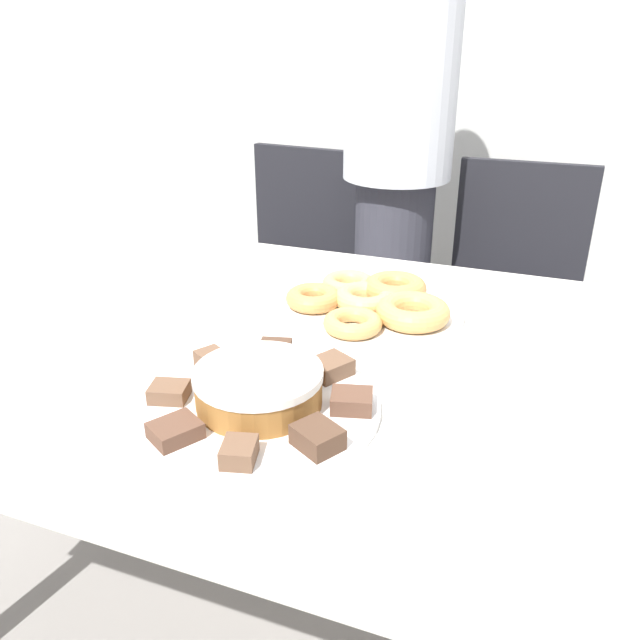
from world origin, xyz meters
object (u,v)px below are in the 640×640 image
object	(u,v)px
frosted_cake	(259,387)
napkin	(112,301)
plate_donuts	(365,309)
person_standing	(398,150)
plate_cake	(260,406)
office_chair_right	(506,328)
office_chair_left	(288,296)

from	to	relation	value
frosted_cake	napkin	world-z (taller)	frosted_cake
plate_donuts	napkin	distance (m)	0.49
person_standing	plate_cake	distance (m)	1.14
office_chair_right	napkin	distance (m)	1.18
person_standing	office_chair_left	distance (m)	0.62
plate_cake	frosted_cake	distance (m)	0.03
office_chair_right	plate_donuts	distance (m)	0.86
plate_donuts	office_chair_right	bearing A→B (deg)	73.32
napkin	frosted_cake	bearing A→B (deg)	-29.23
person_standing	office_chair_left	bearing A→B (deg)	179.42
plate_cake	plate_donuts	distance (m)	0.38
plate_cake	napkin	distance (m)	0.50
office_chair_right	plate_donuts	size ratio (longest dim) A/B	2.44
plate_cake	napkin	world-z (taller)	plate_cake
office_chair_left	napkin	distance (m)	0.94
plate_donuts	frosted_cake	size ratio (longest dim) A/B	2.08
plate_donuts	frosted_cake	world-z (taller)	frosted_cake
plate_cake	napkin	size ratio (longest dim) A/B	1.78
napkin	office_chair_left	bearing A→B (deg)	90.94
person_standing	plate_cake	size ratio (longest dim) A/B	5.19
office_chair_right	plate_donuts	bearing A→B (deg)	-106.62
frosted_cake	person_standing	bearing A→B (deg)	94.90
office_chair_right	napkin	bearing A→B (deg)	-128.31
person_standing	plate_cake	world-z (taller)	person_standing
plate_donuts	napkin	size ratio (longest dim) A/B	1.95
plate_cake	plate_donuts	bearing A→B (deg)	84.13
office_chair_right	person_standing	bearing A→B (deg)	-179.31
plate_donuts	napkin	bearing A→B (deg)	-164.63
person_standing	napkin	distance (m)	0.96
office_chair_left	plate_donuts	world-z (taller)	office_chair_left
plate_cake	frosted_cake	world-z (taller)	frosted_cake
person_standing	plate_cake	xyz separation A→B (m)	(0.10, -1.12, -0.17)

